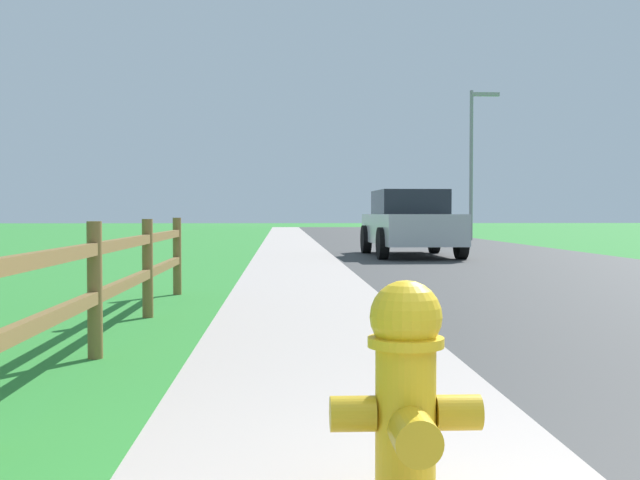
% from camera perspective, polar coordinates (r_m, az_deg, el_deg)
% --- Properties ---
extents(ground_plane, '(120.00, 120.00, 0.00)m').
position_cam_1_polar(ground_plane, '(26.93, 0.05, -0.38)').
color(ground_plane, '#2F8533').
extents(road_asphalt, '(7.00, 66.00, 0.01)m').
position_cam_1_polar(road_asphalt, '(29.29, 6.71, -0.20)').
color(road_asphalt, '#3C3C3C').
rests_on(road_asphalt, ground).
extents(curb_concrete, '(6.00, 66.00, 0.01)m').
position_cam_1_polar(curb_concrete, '(28.94, -6.09, -0.23)').
color(curb_concrete, '#B0A39C').
rests_on(curb_concrete, ground).
extents(grass_verge, '(5.00, 66.00, 0.00)m').
position_cam_1_polar(grass_verge, '(29.07, -9.04, -0.23)').
color(grass_verge, '#2F8533').
rests_on(grass_verge, ground).
extents(fire_hydrant, '(0.54, 0.45, 0.84)m').
position_cam_1_polar(fire_hydrant, '(2.94, 6.12, -10.79)').
color(fire_hydrant, yellow).
rests_on(fire_hydrant, ground).
extents(rail_fence, '(0.11, 9.44, 1.02)m').
position_cam_1_polar(rail_fence, '(6.14, -15.65, -2.69)').
color(rail_fence, brown).
rests_on(rail_fence, ground).
extents(parked_suv_silver, '(2.17, 4.78, 1.66)m').
position_cam_1_polar(parked_suv_silver, '(20.36, 6.39, 1.21)').
color(parked_suv_silver, '#B7BABF').
rests_on(parked_suv_silver, ground).
extents(street_lamp, '(1.17, 0.20, 5.93)m').
position_cam_1_polar(street_lamp, '(32.63, 10.85, 6.23)').
color(street_lamp, gray).
rests_on(street_lamp, ground).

